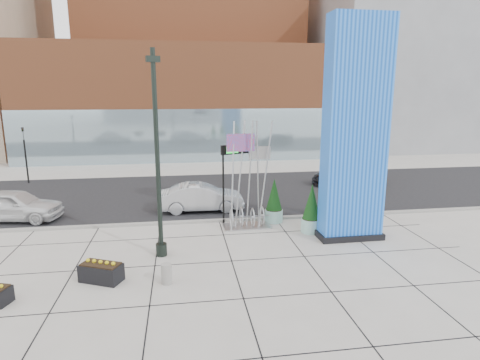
{
  "coord_description": "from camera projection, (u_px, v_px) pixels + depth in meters",
  "views": [
    {
      "loc": [
        -0.89,
        -15.75,
        6.61
      ],
      "look_at": [
        1.79,
        2.0,
        2.63
      ],
      "focal_mm": 30.0,
      "sensor_mm": 36.0,
      "label": 1
    }
  ],
  "objects": [
    {
      "name": "overhead_street_sign",
      "position": [
        237.0,
        157.0,
        19.97
      ],
      "size": [
        1.82,
        0.81,
        3.99
      ],
      "rotation": [
        0.0,
        0.0,
        0.36
      ],
      "color": "black",
      "rests_on": "ground"
    },
    {
      "name": "car_white_west",
      "position": [
        14.0,
        205.0,
        20.81
      ],
      "size": [
        5.02,
        2.71,
        1.62
      ],
      "primitive_type": "imported",
      "rotation": [
        0.0,
        0.0,
        1.4
      ],
      "color": "silver",
      "rests_on": "ground"
    },
    {
      "name": "ground",
      "position": [
        205.0,
        253.0,
        16.77
      ],
      "size": [
        160.0,
        160.0,
        0.0
      ],
      "primitive_type": "plane",
      "color": "#9E9991",
      "rests_on": "ground"
    },
    {
      "name": "tower_glass_front",
      "position": [
        200.0,
        136.0,
        37.8
      ],
      "size": [
        34.0,
        0.6,
        5.0
      ],
      "primitive_type": "cube",
      "color": "#8CA5B2",
      "rests_on": "ground"
    },
    {
      "name": "curb_edge",
      "position": [
        200.0,
        221.0,
        20.62
      ],
      "size": [
        80.0,
        0.3,
        0.12
      ],
      "primitive_type": "cube",
      "color": "gray",
      "rests_on": "ground"
    },
    {
      "name": "round_planter_west",
      "position": [
        274.0,
        201.0,
        20.56
      ],
      "size": [
        0.91,
        0.91,
        2.28
      ],
      "color": "#9BD1C7",
      "rests_on": "ground"
    },
    {
      "name": "car_silver_mid",
      "position": [
        201.0,
        198.0,
        22.49
      ],
      "size": [
        4.7,
        1.69,
        1.54
      ],
      "primitive_type": "imported",
      "rotation": [
        0.0,
        0.0,
        1.56
      ],
      "color": "#B7B9BF",
      "rests_on": "ground"
    },
    {
      "name": "building_grey_parking",
      "position": [
        397.0,
        71.0,
        49.5
      ],
      "size": [
        20.0,
        18.0,
        18.0
      ],
      "primitive_type": "cube",
      "color": "slate",
      "rests_on": "ground"
    },
    {
      "name": "round_planter_east",
      "position": [
        334.0,
        196.0,
        20.99
      ],
      "size": [
        1.07,
        1.07,
        2.67
      ],
      "color": "#9BD1C7",
      "rests_on": "ground"
    },
    {
      "name": "concrete_bollard",
      "position": [
        167.0,
        274.0,
        14.02
      ],
      "size": [
        0.38,
        0.38,
        0.73
      ],
      "primitive_type": "cylinder",
      "color": "gray",
      "rests_on": "ground"
    },
    {
      "name": "car_dark_east",
      "position": [
        345.0,
        176.0,
        28.7
      ],
      "size": [
        4.9,
        2.5,
        1.36
      ],
      "primitive_type": "imported",
      "rotation": [
        0.0,
        0.0,
        -1.7
      ],
      "color": "black",
      "rests_on": "ground"
    },
    {
      "name": "tower_podium",
      "position": [
        197.0,
        102.0,
        41.78
      ],
      "size": [
        34.0,
        10.0,
        11.0
      ],
      "primitive_type": "cube",
      "color": "#9E522E",
      "rests_on": "ground"
    },
    {
      "name": "street_asphalt",
      "position": [
        195.0,
        194.0,
        26.42
      ],
      "size": [
        80.0,
        12.0,
        0.02
      ],
      "primitive_type": "cube",
      "color": "black",
      "rests_on": "ground"
    },
    {
      "name": "public_art_sculpture",
      "position": [
        247.0,
        200.0,
        19.7
      ],
      "size": [
        2.35,
        1.21,
        5.28
      ],
      "rotation": [
        0.0,
        0.0,
        0.02
      ],
      "color": "#B5B6BA",
      "rests_on": "ground"
    },
    {
      "name": "box_planter_north",
      "position": [
        101.0,
        271.0,
        14.21
      ],
      "size": [
        1.62,
        1.27,
        0.8
      ],
      "rotation": [
        0.0,
        0.0,
        -0.43
      ],
      "color": "black",
      "rests_on": "ground"
    },
    {
      "name": "traffic_signal",
      "position": [
        25.0,
        152.0,
        29.0
      ],
      "size": [
        0.15,
        0.18,
        4.1
      ],
      "color": "black",
      "rests_on": "ground"
    },
    {
      "name": "lamp_post",
      "position": [
        158.0,
        176.0,
        15.78
      ],
      "size": [
        0.55,
        0.45,
        8.19
      ],
      "rotation": [
        0.0,
        0.0,
        0.27
      ],
      "color": "black",
      "rests_on": "ground"
    },
    {
      "name": "round_planter_mid",
      "position": [
        312.0,
        210.0,
        19.02
      ],
      "size": [
        0.94,
        0.94,
        2.36
      ],
      "color": "#9BD1C7",
      "rests_on": "ground"
    },
    {
      "name": "blue_pylon",
      "position": [
        355.0,
        135.0,
        17.51
      ],
      "size": [
        2.95,
        1.35,
        9.78
      ],
      "rotation": [
        0.0,
        0.0,
        0.01
      ],
      "color": "blue",
      "rests_on": "ground"
    }
  ]
}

